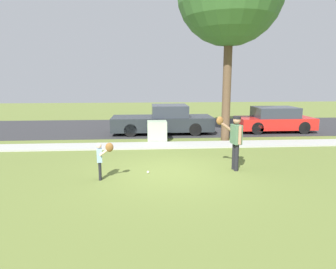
% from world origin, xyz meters
% --- Properties ---
extents(ground_plane, '(48.00, 48.00, 0.00)m').
position_xyz_m(ground_plane, '(0.00, 3.50, 0.00)').
color(ground_plane, olive).
extents(sidewalk_strip, '(36.00, 1.20, 0.06)m').
position_xyz_m(sidewalk_strip, '(0.00, 3.60, 0.03)').
color(sidewalk_strip, '#A3A39E').
rests_on(sidewalk_strip, ground).
extents(road_surface, '(36.00, 6.80, 0.02)m').
position_xyz_m(road_surface, '(0.00, 8.60, 0.01)').
color(road_surface, '#2D2D30').
rests_on(road_surface, ground).
extents(person_adult, '(0.75, 0.60, 1.70)m').
position_xyz_m(person_adult, '(2.02, 0.04, 1.06)').
color(person_adult, black).
rests_on(person_adult, ground).
extents(person_child, '(0.51, 0.39, 1.10)m').
position_xyz_m(person_child, '(-1.96, -0.61, 0.71)').
color(person_child, black).
rests_on(person_child, ground).
extents(baseball, '(0.07, 0.07, 0.07)m').
position_xyz_m(baseball, '(-0.67, -0.11, 0.04)').
color(baseball, white).
rests_on(baseball, ground).
extents(utility_cabinet, '(0.88, 0.74, 0.93)m').
position_xyz_m(utility_cabinet, '(-0.21, 4.61, 0.47)').
color(utility_cabinet, '#9EB293').
rests_on(utility_cabinet, ground).
extents(parked_pickup_dark, '(5.20, 1.95, 1.48)m').
position_xyz_m(parked_pickup_dark, '(0.21, 6.60, 0.67)').
color(parked_pickup_dark, '#23282D').
rests_on(parked_pickup_dark, road_surface).
extents(parked_hatchback_red, '(4.00, 1.75, 1.33)m').
position_xyz_m(parked_hatchback_red, '(6.21, 6.60, 0.66)').
color(parked_hatchback_red, red).
rests_on(parked_hatchback_red, road_surface).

